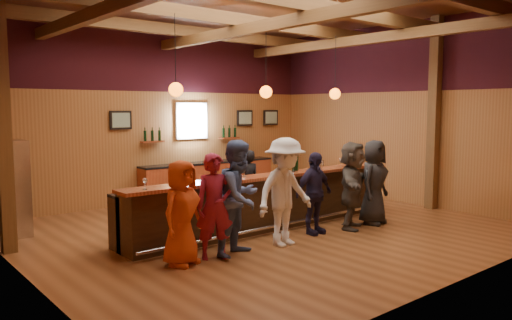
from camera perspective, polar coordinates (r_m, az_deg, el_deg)
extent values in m
plane|color=brown|center=(10.02, 1.11, -7.84)|extent=(9.00, 9.00, 0.00)
cube|color=#935728|center=(13.02, -10.50, 5.26)|extent=(9.00, 0.04, 4.50)
cube|color=#935728|center=(7.19, 22.51, 4.38)|extent=(9.00, 0.04, 4.50)
cube|color=#935728|center=(7.59, -25.59, 4.31)|extent=(0.04, 8.00, 4.50)
cube|color=#935728|center=(13.12, 16.24, 5.12)|extent=(0.04, 8.00, 4.50)
cube|color=black|center=(13.06, -10.58, 11.41)|extent=(9.00, 0.01, 1.70)
cube|color=black|center=(7.70, -25.93, 14.78)|extent=(0.01, 8.00, 1.70)
cube|color=black|center=(13.16, 16.37, 11.23)|extent=(0.01, 8.00, 1.70)
cube|color=#543518|center=(9.09, -27.00, 4.43)|extent=(0.22, 0.22, 4.50)
cube|color=#543518|center=(12.46, 19.67, 4.98)|extent=(0.22, 0.22, 4.50)
cube|color=#543518|center=(9.17, 5.44, 17.31)|extent=(8.80, 0.20, 0.25)
cube|color=#543518|center=(10.66, -2.50, 15.74)|extent=(8.80, 0.20, 0.25)
cube|color=#543518|center=(12.29, -8.33, 14.38)|extent=(8.80, 0.20, 0.25)
cube|color=#543518|center=(8.24, -15.55, 16.66)|extent=(0.18, 7.80, 0.22)
cube|color=#543518|center=(9.85, 1.15, 15.07)|extent=(0.18, 7.80, 0.22)
cube|color=#543518|center=(12.01, 12.35, 13.30)|extent=(0.18, 7.80, 0.22)
cube|color=black|center=(9.91, 1.11, -4.89)|extent=(6.00, 0.60, 1.05)
cube|color=maroon|center=(9.68, 1.82, -1.82)|extent=(6.30, 0.50, 0.06)
cube|color=black|center=(10.13, -0.29, -2.36)|extent=(6.00, 0.48, 0.05)
cube|color=black|center=(10.21, -0.29, -5.00)|extent=(6.00, 0.48, 0.90)
cube|color=silver|center=(11.49, 7.44, -1.63)|extent=(0.45, 0.40, 0.14)
cube|color=silver|center=(11.86, 9.08, -1.42)|extent=(0.45, 0.40, 0.14)
cylinder|color=silver|center=(9.68, 2.75, -7.43)|extent=(6.00, 0.06, 0.06)
cube|color=maroon|center=(13.55, -5.34, -2.28)|extent=(4.00, 0.50, 0.90)
cube|color=black|center=(13.49, -5.36, -0.29)|extent=(4.00, 0.52, 0.05)
cube|color=silver|center=(13.39, -7.39, 4.47)|extent=(0.95, 0.08, 0.95)
cube|color=white|center=(13.35, -7.27, 4.46)|extent=(0.78, 0.01, 0.78)
cube|color=black|center=(12.43, -15.20, 4.42)|extent=(0.55, 0.04, 0.45)
cube|color=silver|center=(12.40, -15.15, 4.42)|extent=(0.45, 0.01, 0.35)
cube|color=black|center=(14.42, -1.30, 4.82)|extent=(0.55, 0.04, 0.45)
cube|color=silver|center=(14.40, -1.23, 4.82)|extent=(0.45, 0.01, 0.35)
cube|color=black|center=(15.07, 1.70, 4.87)|extent=(0.55, 0.04, 0.45)
cube|color=silver|center=(15.05, 1.76, 4.87)|extent=(0.45, 0.01, 0.35)
cube|color=maroon|center=(12.75, -11.75, 2.07)|extent=(0.60, 0.18, 0.04)
cylinder|color=black|center=(12.65, -12.56, 2.70)|extent=(0.07, 0.07, 0.26)
cylinder|color=black|center=(12.74, -11.76, 2.74)|extent=(0.07, 0.07, 0.26)
cylinder|color=black|center=(12.84, -10.97, 2.78)|extent=(0.07, 0.07, 0.26)
cube|color=maroon|center=(14.03, -3.06, 2.53)|extent=(0.60, 0.18, 0.04)
cylinder|color=black|center=(13.91, -3.72, 3.12)|extent=(0.07, 0.07, 0.26)
cylinder|color=black|center=(14.03, -3.06, 3.15)|extent=(0.07, 0.07, 0.26)
cylinder|color=black|center=(14.15, -2.41, 3.17)|extent=(0.07, 0.07, 0.26)
cylinder|color=black|center=(8.60, -9.21, 12.12)|extent=(0.01, 0.01, 1.25)
sphere|color=#FD650C|center=(8.56, -9.14, 7.96)|extent=(0.24, 0.24, 0.24)
cylinder|color=black|center=(9.77, 1.15, 11.45)|extent=(0.01, 0.01, 1.25)
sphere|color=#FD650C|center=(9.73, 1.14, 7.79)|extent=(0.24, 0.24, 0.24)
cylinder|color=black|center=(11.18, 9.06, 10.69)|extent=(0.01, 0.01, 1.25)
sphere|color=#FD650C|center=(11.14, 9.01, 7.49)|extent=(0.24, 0.24, 0.24)
cube|color=silver|center=(10.32, -26.65, -2.98)|extent=(0.70, 0.70, 1.80)
imported|color=#C23D12|center=(7.69, -8.48, -5.99)|extent=(0.92, 0.76, 1.61)
imported|color=maroon|center=(7.95, -4.73, -5.28)|extent=(0.72, 0.61, 1.69)
imported|color=#485C90|center=(8.12, -1.88, -4.33)|extent=(1.10, 0.97, 1.88)
imported|color=white|center=(8.65, 3.33, -3.68)|extent=(1.25, 0.76, 1.89)
imported|color=#201C38|center=(9.52, 6.64, -3.79)|extent=(0.93, 0.40, 1.57)
imported|color=#4C463D|center=(10.05, 10.95, -2.85)|extent=(1.64, 1.29, 1.74)
imported|color=black|center=(10.56, 13.31, -2.48)|extent=(0.95, 0.73, 1.74)
imported|color=black|center=(11.03, -0.92, -2.67)|extent=(0.59, 0.45, 1.47)
cylinder|color=brown|center=(9.98, 3.51, -0.70)|extent=(0.23, 0.23, 0.25)
cylinder|color=black|center=(10.17, 4.33, -0.55)|extent=(0.08, 0.08, 0.26)
cylinder|color=black|center=(10.15, 4.33, 0.43)|extent=(0.03, 0.03, 0.09)
cylinder|color=black|center=(10.27, 4.62, -0.41)|extent=(0.08, 0.08, 0.29)
cylinder|color=black|center=(10.25, 4.63, 0.66)|extent=(0.03, 0.03, 0.10)
cylinder|color=silver|center=(8.08, -12.56, -3.28)|extent=(0.07, 0.07, 0.01)
cylinder|color=silver|center=(8.07, -12.56, -2.89)|extent=(0.01, 0.01, 0.10)
sphere|color=silver|center=(8.06, -12.58, -2.30)|extent=(0.08, 0.08, 0.08)
cylinder|color=silver|center=(8.38, -8.57, -2.87)|extent=(0.07, 0.07, 0.01)
cylinder|color=silver|center=(8.37, -8.58, -2.52)|extent=(0.01, 0.01, 0.10)
sphere|color=silver|center=(8.36, -8.59, -1.99)|extent=(0.08, 0.08, 0.08)
cylinder|color=silver|center=(8.97, -4.73, -2.24)|extent=(0.07, 0.07, 0.01)
cylinder|color=silver|center=(8.96, -4.73, -1.92)|extent=(0.01, 0.01, 0.09)
sphere|color=silver|center=(8.95, -4.74, -1.44)|extent=(0.07, 0.07, 0.07)
cylinder|color=silver|center=(9.16, -1.99, -2.05)|extent=(0.07, 0.07, 0.01)
cylinder|color=silver|center=(9.15, -1.99, -1.71)|extent=(0.01, 0.01, 0.10)
sphere|color=silver|center=(9.14, -2.00, -1.19)|extent=(0.08, 0.08, 0.08)
cylinder|color=silver|center=(9.37, -1.33, -1.87)|extent=(0.07, 0.07, 0.01)
cylinder|color=silver|center=(9.36, -1.33, -1.51)|extent=(0.01, 0.01, 0.11)
sphere|color=silver|center=(9.35, -1.34, -0.98)|extent=(0.09, 0.09, 0.09)
cylinder|color=silver|center=(10.10, 4.32, -1.31)|extent=(0.07, 0.07, 0.01)
cylinder|color=silver|center=(10.09, 4.32, -1.01)|extent=(0.01, 0.01, 0.10)
sphere|color=silver|center=(10.08, 4.32, -0.55)|extent=(0.08, 0.08, 0.08)
cylinder|color=silver|center=(10.70, 7.38, -0.94)|extent=(0.07, 0.07, 0.01)
cylinder|color=silver|center=(10.69, 7.39, -0.64)|extent=(0.01, 0.01, 0.10)
sphere|color=silver|center=(10.68, 7.39, -0.18)|extent=(0.08, 0.08, 0.08)
cylinder|color=silver|center=(11.08, 9.63, -0.73)|extent=(0.08, 0.08, 0.01)
cylinder|color=silver|center=(11.07, 9.64, -0.43)|extent=(0.01, 0.01, 0.11)
sphere|color=silver|center=(11.06, 9.65, 0.02)|extent=(0.09, 0.09, 0.09)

